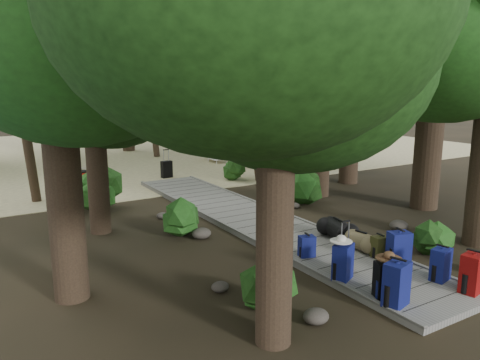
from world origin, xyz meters
TOP-DOWN VIEW (x-y plane):
  - ground at (0.00, 0.00)m, footprint 120.00×120.00m
  - sand_beach at (0.00, 16.00)m, footprint 40.00×22.00m
  - boardwalk at (0.00, 1.00)m, footprint 2.00×12.00m
  - backpack_left_a at (-0.77, -4.27)m, footprint 0.49×0.40m
  - backpack_left_b at (-0.67, -3.98)m, footprint 0.43×0.38m
  - backpack_left_c at (-0.77, -3.06)m, footprint 0.48×0.43m
  - backpack_left_d at (-0.60, -1.84)m, footprint 0.36×0.30m
  - backpack_right_a at (0.73, -4.61)m, footprint 0.47×0.37m
  - backpack_right_b at (0.70, -4.02)m, footprint 0.41×0.33m
  - backpack_right_c at (0.71, -3.07)m, footprint 0.48×0.40m
  - backpack_right_d at (0.65, -2.65)m, footprint 0.34×0.27m
  - duffel_right_khaki at (0.63, -2.13)m, footprint 0.45×0.61m
  - duffel_right_black at (0.72, -1.32)m, footprint 0.57×0.77m
  - suitcase_on_boardwalk at (-0.52, -2.84)m, footprint 0.39×0.28m
  - lone_suitcase_on_sand at (0.32, 7.79)m, footprint 0.44×0.28m
  - hat_brown at (-0.65, -3.99)m, footprint 0.43×0.43m
  - hat_white at (-0.84, -3.07)m, footprint 0.40×0.40m
  - kayak at (-2.52, 9.47)m, footprint 1.68×3.67m
  - sun_lounger at (3.73, 10.08)m, footprint 0.79×1.94m
  - tree_right_b at (5.09, -0.30)m, footprint 6.22×6.22m
  - tree_right_c at (3.47, 2.46)m, footprint 4.77×4.77m
  - tree_right_d at (5.72, 3.49)m, footprint 5.36×5.36m
  - tree_right_e at (4.59, 7.64)m, footprint 5.56×5.56m
  - tree_right_f at (6.81, 9.27)m, footprint 5.42×5.42m
  - tree_left_a at (-2.96, -3.98)m, footprint 4.40×4.40m
  - tree_left_b at (-5.09, -1.05)m, footprint 4.64×4.64m
  - tree_left_c at (-3.69, 2.33)m, footprint 4.14×4.14m
  - tree_back_a at (-2.00, 14.61)m, footprint 5.49×5.49m
  - tree_back_b at (1.45, 15.80)m, footprint 5.16×5.16m
  - tree_back_c at (5.39, 15.88)m, footprint 5.48×5.48m
  - palm_right_a at (3.21, 5.70)m, footprint 4.14×4.14m
  - palm_right_b at (5.20, 10.50)m, footprint 4.03×4.03m
  - palm_right_c at (2.18, 13.20)m, footprint 4.20×4.20m
  - palm_left_a at (-4.79, 6.38)m, footprint 3.89×3.89m
  - rock_left_a at (-2.09, -3.89)m, footprint 0.41×0.37m
  - rock_left_b at (-2.80, -2.15)m, footprint 0.32×0.29m
  - rock_left_c at (-1.79, 0.60)m, footprint 0.46×0.42m
  - rock_left_d at (-1.95, 2.63)m, footprint 0.32×0.29m
  - rock_right_a at (1.85, -3.93)m, footprint 0.38×0.34m
  - rock_right_b at (2.71, -1.41)m, footprint 0.48×0.43m
  - rock_right_c at (1.81, 1.64)m, footprint 0.29×0.26m
  - rock_right_d at (2.83, 3.89)m, footprint 0.56×0.50m
  - shrub_left_a at (-2.50, -3.26)m, footprint 0.97×0.97m
  - shrub_left_b at (-2.18, 1.04)m, footprint 1.00×1.00m
  - shrub_left_c at (-3.10, 4.48)m, footprint 1.37×1.37m
  - shrub_right_a at (1.81, -2.90)m, footprint 0.87×0.87m
  - shrub_right_b at (2.47, 1.98)m, footprint 1.13×1.13m
  - shrub_right_c at (2.35, 5.92)m, footprint 0.95×0.95m

SIDE VIEW (x-z plane):
  - ground at x=0.00m, z-range 0.00..0.00m
  - sand_beach at x=0.00m, z-range 0.00..0.02m
  - boardwalk at x=0.00m, z-range 0.00..0.12m
  - rock_right_c at x=1.81m, z-range 0.00..0.16m
  - rock_left_d at x=-1.95m, z-range 0.00..0.18m
  - rock_left_b at x=-2.80m, z-range 0.00..0.18m
  - rock_right_a at x=1.85m, z-range 0.00..0.21m
  - rock_left_a at x=-2.09m, z-range 0.00..0.23m
  - rock_left_c at x=-1.79m, z-range 0.00..0.25m
  - rock_right_b at x=2.71m, z-range 0.00..0.26m
  - rock_right_d at x=2.83m, z-range 0.00..0.31m
  - kayak at x=-2.52m, z-range 0.02..0.38m
  - duffel_right_khaki at x=0.63m, z-range 0.12..0.50m
  - sun_lounger at x=3.73m, z-range 0.02..0.63m
  - duffel_right_black at x=0.72m, z-range 0.12..0.56m
  - lone_suitcase_on_sand at x=0.32m, z-range 0.02..0.67m
  - backpack_left_d at x=-0.60m, z-range 0.12..0.60m
  - backpack_right_d at x=0.65m, z-range 0.12..0.61m
  - shrub_right_a at x=1.81m, z-range 0.00..0.78m
  - suitcase_on_boardwalk at x=-0.52m, z-range 0.12..0.67m
  - shrub_right_c at x=2.35m, z-range 0.00..0.85m
  - shrub_left_a at x=-2.50m, z-range 0.00..0.87m
  - shrub_left_b at x=-2.18m, z-range 0.00..0.90m
  - backpack_right_b at x=0.70m, z-range 0.12..0.78m
  - backpack_left_b at x=-0.67m, z-range 0.12..0.79m
  - backpack_right_c at x=0.71m, z-range 0.12..0.83m
  - backpack_left_c at x=-0.77m, z-range 0.12..0.85m
  - backpack_right_a at x=0.73m, z-range 0.12..0.87m
  - shrub_right_b at x=2.47m, z-range 0.00..1.02m
  - backpack_left_a at x=-0.77m, z-range 0.12..0.92m
  - shrub_left_c at x=-3.10m, z-range 0.00..1.24m
  - hat_brown at x=-0.65m, z-range 0.79..0.92m
  - hat_white at x=-0.84m, z-range 0.85..0.98m
  - palm_left_a at x=-4.79m, z-range 0.00..6.19m
  - palm_right_c at x=2.18m, z-range 0.00..6.69m
  - palm_right_a at x=3.21m, z-range 0.00..7.06m
  - tree_left_c at x=-3.69m, z-range 0.00..7.21m
  - tree_left_a at x=-2.96m, z-range 0.00..7.33m
  - palm_right_b at x=5.20m, z-range 0.00..7.79m
  - tree_right_c at x=3.47m, z-range 0.00..8.26m
  - tree_left_b at x=-5.09m, z-range 0.00..8.34m
  - tree_back_b at x=1.45m, z-range 0.00..9.21m
  - tree_back_a at x=-2.00m, z-range 0.00..9.50m
  - tree_right_f at x=6.81m, z-range 0.00..9.68m
  - tree_right_d at x=5.72m, z-range 0.00..9.82m
  - tree_back_c at x=5.39m, z-range 0.00..9.87m
  - tree_right_e at x=4.59m, z-range 0.00..10.01m
  - tree_right_b at x=5.09m, z-range 0.00..11.11m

